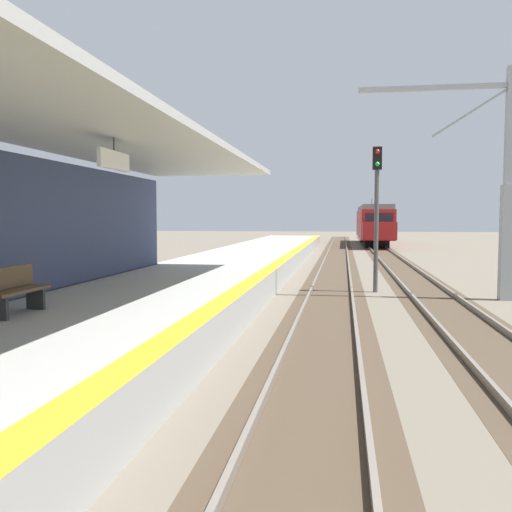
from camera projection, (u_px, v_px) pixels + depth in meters
station_platform at (179, 293)px, 16.39m from camera, size 5.00×80.00×0.91m
track_pair_nearest_platform at (331, 292)px, 19.68m from camera, size 2.34×120.00×0.16m
track_pair_middle at (430, 294)px, 19.15m from camera, size 2.34×120.00×0.16m
approaching_train at (374, 223)px, 55.51m from camera, size 2.93×19.60×4.76m
rail_signal_post at (377, 204)px, 19.80m from camera, size 0.32×0.34×5.20m
catenary_pylon_far_side at (499, 189)px, 17.87m from camera, size 5.00×0.40×7.50m
platform_bench at (14, 289)px, 10.18m from camera, size 0.45×1.60×0.88m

